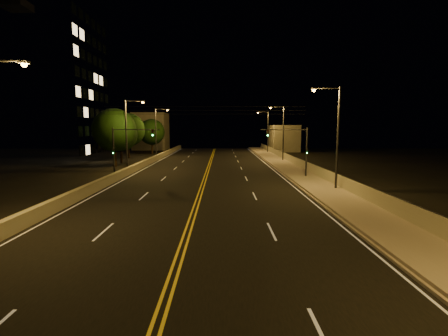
{
  "coord_description": "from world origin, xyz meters",
  "views": [
    {
      "loc": [
        1.82,
        -6.33,
        5.55
      ],
      "look_at": [
        2.0,
        18.0,
        2.5
      ],
      "focal_mm": 26.0,
      "sensor_mm": 36.0,
      "label": 1
    }
  ],
  "objects_px": {
    "streetlight_1": "(335,132)",
    "tree_2": "(128,130)",
    "streetlight_5": "(128,130)",
    "streetlight_2": "(282,130)",
    "traffic_signal_right": "(297,146)",
    "streetlight_3": "(267,129)",
    "building_tower": "(22,86)",
    "traffic_signal_left": "(123,146)",
    "tree_0": "(114,130)",
    "tree_1": "(121,135)",
    "streetlight_6": "(157,129)",
    "tree_3": "(152,132)"
  },
  "relations": [
    {
      "from": "streetlight_1",
      "to": "tree_2",
      "type": "distance_m",
      "value": 40.91
    },
    {
      "from": "streetlight_1",
      "to": "streetlight_5",
      "type": "distance_m",
      "value": 25.22
    },
    {
      "from": "streetlight_2",
      "to": "traffic_signal_right",
      "type": "relative_size",
      "value": 1.63
    },
    {
      "from": "streetlight_1",
      "to": "streetlight_2",
      "type": "relative_size",
      "value": 1.0
    },
    {
      "from": "streetlight_3",
      "to": "building_tower",
      "type": "bearing_deg",
      "value": -161.65
    },
    {
      "from": "traffic_signal_left",
      "to": "tree_0",
      "type": "bearing_deg",
      "value": 112.38
    },
    {
      "from": "tree_1",
      "to": "streetlight_6",
      "type": "bearing_deg",
      "value": 65.53
    },
    {
      "from": "tree_0",
      "to": "building_tower",
      "type": "bearing_deg",
      "value": 152.0
    },
    {
      "from": "tree_0",
      "to": "traffic_signal_right",
      "type": "bearing_deg",
      "value": -25.45
    },
    {
      "from": "tree_0",
      "to": "tree_2",
      "type": "distance_m",
      "value": 13.13
    },
    {
      "from": "streetlight_5",
      "to": "streetlight_6",
      "type": "relative_size",
      "value": 1.0
    },
    {
      "from": "streetlight_5",
      "to": "tree_3",
      "type": "relative_size",
      "value": 1.23
    },
    {
      "from": "streetlight_3",
      "to": "traffic_signal_left",
      "type": "xyz_separation_m",
      "value": [
        -20.25,
        -35.14,
        -1.66
      ]
    },
    {
      "from": "streetlight_3",
      "to": "streetlight_6",
      "type": "xyz_separation_m",
      "value": [
        -21.43,
        -10.43,
        0.0
      ]
    },
    {
      "from": "streetlight_2",
      "to": "traffic_signal_right",
      "type": "height_order",
      "value": "streetlight_2"
    },
    {
      "from": "building_tower",
      "to": "tree_2",
      "type": "distance_m",
      "value": 18.39
    },
    {
      "from": "streetlight_1",
      "to": "tree_0",
      "type": "relative_size",
      "value": 1.09
    },
    {
      "from": "traffic_signal_right",
      "to": "tree_3",
      "type": "relative_size",
      "value": 0.75
    },
    {
      "from": "streetlight_5",
      "to": "tree_2",
      "type": "bearing_deg",
      "value": 106.13
    },
    {
      "from": "streetlight_2",
      "to": "traffic_signal_left",
      "type": "xyz_separation_m",
      "value": [
        -20.25,
        -17.66,
        -1.66
      ]
    },
    {
      "from": "streetlight_1",
      "to": "streetlight_6",
      "type": "height_order",
      "value": "same"
    },
    {
      "from": "streetlight_2",
      "to": "tree_0",
      "type": "relative_size",
      "value": 1.09
    },
    {
      "from": "traffic_signal_left",
      "to": "tree_1",
      "type": "xyz_separation_m",
      "value": [
        -5.19,
        15.91,
        0.82
      ]
    },
    {
      "from": "building_tower",
      "to": "tree_2",
      "type": "bearing_deg",
      "value": 11.01
    },
    {
      "from": "traffic_signal_right",
      "to": "streetlight_6",
      "type": "bearing_deg",
      "value": 128.78
    },
    {
      "from": "streetlight_5",
      "to": "streetlight_1",
      "type": "bearing_deg",
      "value": -31.8
    },
    {
      "from": "building_tower",
      "to": "tree_3",
      "type": "xyz_separation_m",
      "value": [
        18.89,
        12.44,
        -7.76
      ]
    },
    {
      "from": "tree_3",
      "to": "tree_0",
      "type": "bearing_deg",
      "value": -91.31
    },
    {
      "from": "streetlight_3",
      "to": "tree_1",
      "type": "relative_size",
      "value": 1.3
    },
    {
      "from": "streetlight_5",
      "to": "tree_0",
      "type": "distance_m",
      "value": 5.87
    },
    {
      "from": "streetlight_2",
      "to": "streetlight_3",
      "type": "distance_m",
      "value": 17.49
    },
    {
      "from": "streetlight_1",
      "to": "streetlight_6",
      "type": "relative_size",
      "value": 1.0
    },
    {
      "from": "streetlight_5",
      "to": "tree_3",
      "type": "bearing_deg",
      "value": 96.04
    },
    {
      "from": "tree_0",
      "to": "tree_2",
      "type": "relative_size",
      "value": 1.01
    },
    {
      "from": "streetlight_5",
      "to": "streetlight_6",
      "type": "height_order",
      "value": "same"
    },
    {
      "from": "traffic_signal_right",
      "to": "tree_3",
      "type": "xyz_separation_m",
      "value": [
        -22.71,
        33.26,
        1.07
      ]
    },
    {
      "from": "streetlight_6",
      "to": "traffic_signal_right",
      "type": "distance_m",
      "value": 31.74
    },
    {
      "from": "traffic_signal_left",
      "to": "building_tower",
      "type": "xyz_separation_m",
      "value": [
        -22.93,
        20.82,
        8.83
      ]
    },
    {
      "from": "streetlight_2",
      "to": "tree_2",
      "type": "distance_m",
      "value": 27.35
    },
    {
      "from": "streetlight_2",
      "to": "tree_2",
      "type": "bearing_deg",
      "value": 166.48
    },
    {
      "from": "streetlight_2",
      "to": "tree_0",
      "type": "distance_m",
      "value": 25.67
    },
    {
      "from": "streetlight_5",
      "to": "building_tower",
      "type": "relative_size",
      "value": 0.35
    },
    {
      "from": "streetlight_1",
      "to": "tree_3",
      "type": "height_order",
      "value": "streetlight_1"
    },
    {
      "from": "traffic_signal_right",
      "to": "tree_1",
      "type": "bearing_deg",
      "value": 146.3
    },
    {
      "from": "streetlight_5",
      "to": "tree_1",
      "type": "relative_size",
      "value": 1.3
    },
    {
      "from": "tree_2",
      "to": "traffic_signal_right",
      "type": "bearing_deg",
      "value": -43.89
    },
    {
      "from": "streetlight_1",
      "to": "tree_0",
      "type": "height_order",
      "value": "streetlight_1"
    },
    {
      "from": "building_tower",
      "to": "traffic_signal_right",
      "type": "bearing_deg",
      "value": -26.59
    },
    {
      "from": "streetlight_2",
      "to": "tree_3",
      "type": "relative_size",
      "value": 1.23
    },
    {
      "from": "streetlight_3",
      "to": "tree_0",
      "type": "distance_m",
      "value": 34.58
    }
  ]
}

